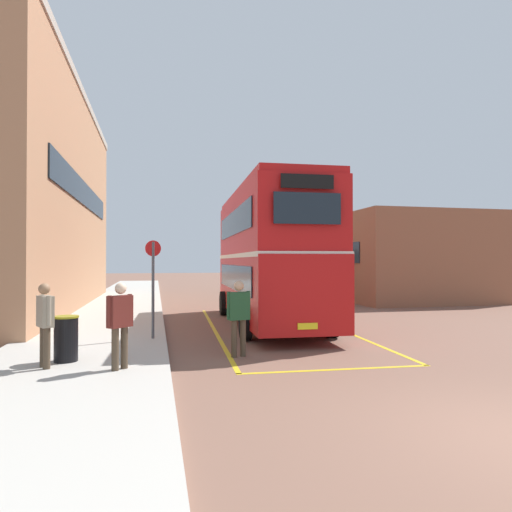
{
  "coord_description": "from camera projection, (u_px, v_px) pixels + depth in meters",
  "views": [
    {
      "loc": [
        -4.79,
        -4.69,
        2.27
      ],
      "look_at": [
        -0.64,
        13.81,
        2.48
      ],
      "focal_mm": 31.52,
      "sensor_mm": 36.0,
      "label": 1
    }
  ],
  "objects": [
    {
      "name": "ground_plane",
      "position": [
        267.0,
        313.0,
        19.65
      ],
      "size": [
        135.6,
        135.6,
        0.0
      ],
      "primitive_type": "plane",
      "color": "brown"
    },
    {
      "name": "sidewalk_left",
      "position": [
        117.0,
        309.0,
        20.57
      ],
      "size": [
        4.0,
        57.6,
        0.14
      ],
      "primitive_type": "cube",
      "color": "#B2ADA3",
      "rests_on": "ground"
    },
    {
      "name": "brick_building_left",
      "position": [
        22.0,
        199.0,
        20.69
      ],
      "size": [
        5.59,
        19.61,
        10.25
      ],
      "color": "#AD7A56",
      "rests_on": "ground"
    },
    {
      "name": "depot_building_right",
      "position": [
        380.0,
        258.0,
        29.21
      ],
      "size": [
        8.04,
        14.06,
        4.94
      ],
      "color": "brown",
      "rests_on": "ground"
    },
    {
      "name": "double_decker_bus",
      "position": [
        268.0,
        254.0,
        16.09
      ],
      "size": [
        3.18,
        9.85,
        4.75
      ],
      "color": "black",
      "rests_on": "ground"
    },
    {
      "name": "single_deck_bus",
      "position": [
        283.0,
        270.0,
        31.48
      ],
      "size": [
        2.85,
        8.8,
        3.02
      ],
      "color": "black",
      "rests_on": "ground"
    },
    {
      "name": "pedestrian_boarding",
      "position": [
        239.0,
        312.0,
        10.63
      ],
      "size": [
        0.59,
        0.33,
        1.8
      ],
      "color": "#473828",
      "rests_on": "ground"
    },
    {
      "name": "pedestrian_waiting_near",
      "position": [
        45.0,
        319.0,
        8.93
      ],
      "size": [
        0.42,
        0.53,
        1.68
      ],
      "color": "#473828",
      "rests_on": "sidewalk_left"
    },
    {
      "name": "pedestrian_waiting_far",
      "position": [
        120.0,
        319.0,
        8.81
      ],
      "size": [
        0.5,
        0.49,
        1.7
      ],
      "color": "#473828",
      "rests_on": "sidewalk_left"
    },
    {
      "name": "litter_bin",
      "position": [
        66.0,
        339.0,
        9.52
      ],
      "size": [
        0.51,
        0.51,
        0.96
      ],
      "color": "black",
      "rests_on": "sidewalk_left"
    },
    {
      "name": "bus_stop_sign",
      "position": [
        153.0,
        279.0,
        12.37
      ],
      "size": [
        0.43,
        0.16,
        2.7
      ],
      "color": "#4C4C51",
      "rests_on": "sidewalk_left"
    },
    {
      "name": "bay_marking_yellow",
      "position": [
        282.0,
        332.0,
        14.23
      ],
      "size": [
        4.75,
        11.93,
        0.01
      ],
      "color": "gold",
      "rests_on": "ground"
    }
  ]
}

